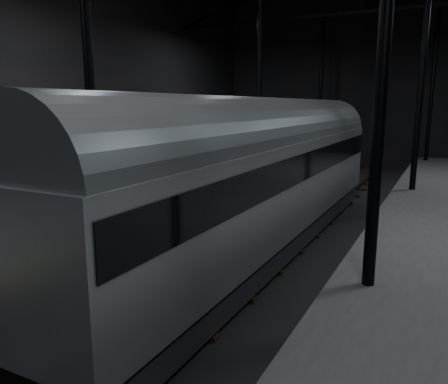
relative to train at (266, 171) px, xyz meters
The scene contains 6 objects.
ground 2.76m from the train, 89.97° to the left, with size 44.00×44.00×0.00m, color black.
platform_left 7.83m from the train, behind, with size 9.00×43.80×1.00m, color #4A4A48.
tactile_strip 3.70m from the train, behind, with size 0.50×43.80×0.01m, color olive.
track 2.69m from the train, 89.97° to the left, with size 2.40×43.00×0.24m.
train is the anchor object (origin of this frame).
woman 6.18m from the train, 165.06° to the left, with size 0.68×0.45×1.87m, color #9D8760.
Camera 1 is at (5.06, -13.23, 4.77)m, focal length 35.00 mm.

